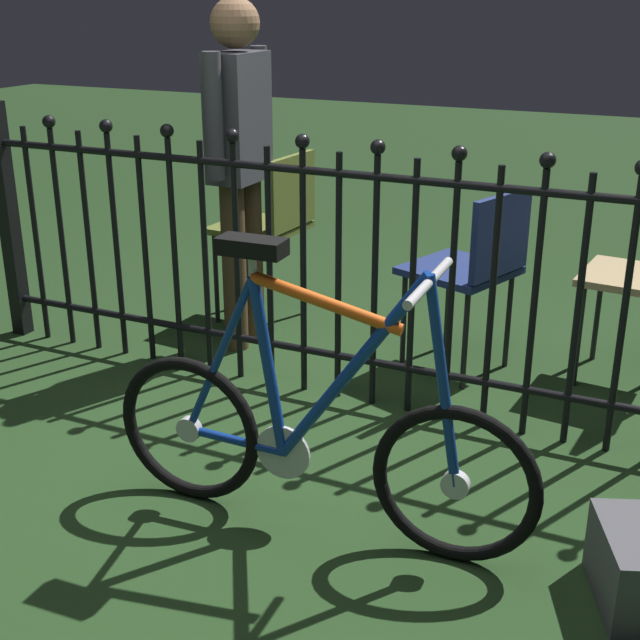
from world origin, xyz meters
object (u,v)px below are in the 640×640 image
(bicycle, at_px, (314,435))
(person_visitor, at_px, (239,149))
(chair_navy, at_px, (475,262))
(chair_olive, at_px, (272,219))

(bicycle, bearing_deg, person_visitor, 127.47)
(bicycle, xyz_separation_m, chair_navy, (0.12, 1.34, 0.18))
(chair_olive, relative_size, chair_navy, 1.05)
(chair_olive, bearing_deg, chair_navy, -10.64)
(chair_olive, height_order, person_visitor, person_visitor)
(bicycle, distance_m, chair_olive, 1.83)
(chair_olive, bearing_deg, bicycle, -58.36)
(bicycle, relative_size, chair_navy, 1.70)
(chair_olive, bearing_deg, person_visitor, -88.82)
(bicycle, height_order, person_visitor, person_visitor)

